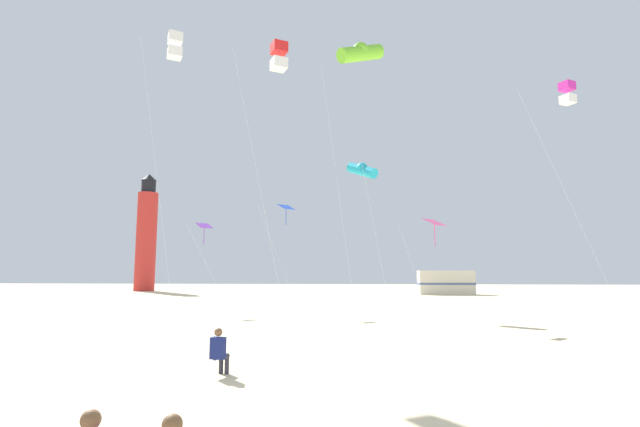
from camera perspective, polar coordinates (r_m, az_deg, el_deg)
kite_flyer_standing at (r=12.26m, az=-12.15°, el=-15.97°), size 0.40×0.54×1.16m
kite_tube_lime at (r=23.27m, az=4.96°, el=18.91°), size 3.14×2.99×13.47m
kite_diamond_blue at (r=31.11m, az=-4.20°, el=0.36°), size 2.90×2.29×7.08m
kite_box_scarlet at (r=20.46m, az=-5.03°, el=18.47°), size 2.56×2.13×11.98m
kite_box_white at (r=23.12m, az=-17.26°, el=18.87°), size 2.13×1.54×13.17m
kite_diamond_rainbow at (r=23.79m, az=13.66°, el=-1.43°), size 2.35×2.35×5.21m
kite_tube_cyan at (r=31.80m, az=5.14°, el=5.31°), size 2.85×2.85×10.11m
kite_box_magenta at (r=27.71m, az=27.90°, el=12.79°), size 3.41×3.12×12.21m
kite_diamond_violet at (r=31.79m, az=-13.90°, el=-1.77°), size 2.65×2.65×5.83m
lighthouse_distant at (r=71.28m, az=-20.39°, el=-2.52°), size 2.80×2.80×16.80m
rv_van_cream at (r=57.90m, az=15.06°, el=-8.13°), size 6.52×2.58×2.80m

